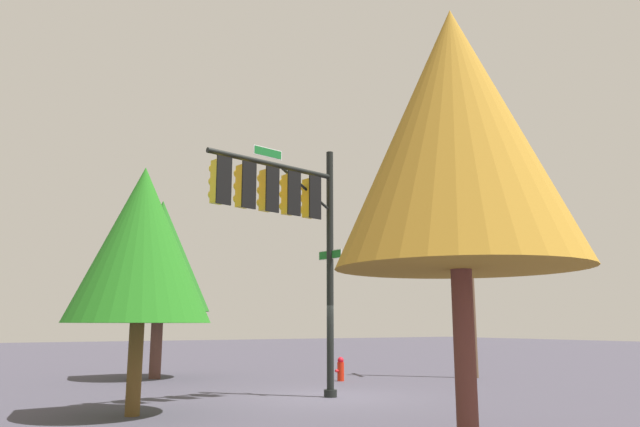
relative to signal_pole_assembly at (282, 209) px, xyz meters
name	(u,v)px	position (x,y,z in m)	size (l,w,h in m)	color
ground_plane	(330,397)	(-1.72, -0.30, -5.05)	(120.00, 120.00, 0.00)	#403D4A
signal_pole_assembly	(282,209)	(0.00, 0.00, 0.00)	(4.27, 1.43, 7.00)	black
utility_pole	(470,259)	(-9.55, -2.58, -0.60)	(0.80, 1.71, 8.59)	brown
fire_hydrant	(341,369)	(-4.53, -4.11, -4.64)	(0.33, 0.24, 0.83)	red
tree_near	(161,256)	(0.86, -8.43, -0.50)	(3.82, 3.82, 6.71)	brown
tree_mid	(142,244)	(3.83, 0.38, -1.26)	(3.25, 3.25, 5.62)	brown
tree_far	(455,135)	(0.67, 7.36, -0.07)	(3.94, 3.94, 7.19)	brown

